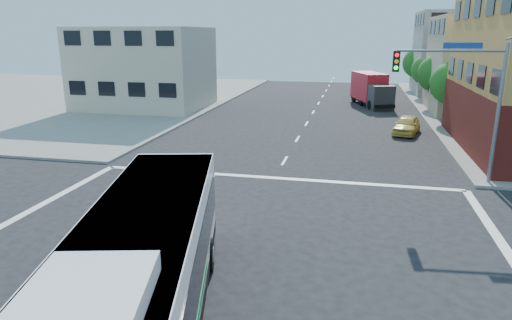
# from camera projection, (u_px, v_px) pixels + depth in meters

# --- Properties ---
(ground) EXTENTS (120.00, 120.00, 0.00)m
(ground) POSITION_uv_depth(u_px,v_px,m) (224.00, 263.00, 15.26)
(ground) COLOR black
(ground) RESTS_ON ground
(sidewalk_nw) EXTENTS (50.00, 50.00, 0.15)m
(sidewalk_nw) POSITION_uv_depth(u_px,v_px,m) (28.00, 96.00, 55.41)
(sidewalk_nw) COLOR gray
(sidewalk_nw) RESTS_ON ground
(building_east_near) EXTENTS (12.06, 10.06, 9.00)m
(building_east_near) POSITION_uv_depth(u_px,v_px,m) (500.00, 66.00, 42.51)
(building_east_near) COLOR tan
(building_east_near) RESTS_ON ground
(building_east_far) EXTENTS (12.06, 10.06, 10.00)m
(building_east_far) POSITION_uv_depth(u_px,v_px,m) (468.00, 54.00, 55.55)
(building_east_far) COLOR #ACACA6
(building_east_far) RESTS_ON ground
(building_west) EXTENTS (12.06, 10.06, 8.00)m
(building_west) POSITION_uv_depth(u_px,v_px,m) (145.00, 68.00, 45.92)
(building_west) COLOR beige
(building_west) RESTS_ON ground
(signal_mast_ne) EXTENTS (7.91, 1.13, 8.07)m
(signal_mast_ne) POSITION_uv_depth(u_px,v_px,m) (464.00, 85.00, 22.04)
(signal_mast_ne) COLOR slate
(signal_mast_ne) RESTS_ON ground
(street_tree_a) EXTENTS (3.60, 3.60, 5.53)m
(street_tree_a) POSITION_uv_depth(u_px,v_px,m) (454.00, 81.00, 38.11)
(street_tree_a) COLOR #3D2916
(street_tree_a) RESTS_ON ground
(street_tree_b) EXTENTS (3.80, 3.80, 5.79)m
(street_tree_b) POSITION_uv_depth(u_px,v_px,m) (438.00, 71.00, 45.59)
(street_tree_b) COLOR #3D2916
(street_tree_b) RESTS_ON ground
(street_tree_c) EXTENTS (3.40, 3.40, 5.29)m
(street_tree_c) POSITION_uv_depth(u_px,v_px,m) (427.00, 68.00, 53.20)
(street_tree_c) COLOR #3D2916
(street_tree_c) RESTS_ON ground
(street_tree_d) EXTENTS (4.00, 4.00, 6.03)m
(street_tree_d) POSITION_uv_depth(u_px,v_px,m) (419.00, 61.00, 60.62)
(street_tree_d) COLOR #3D2916
(street_tree_d) RESTS_ON ground
(transit_bus) EXTENTS (5.57, 12.78, 3.70)m
(transit_bus) POSITION_uv_depth(u_px,v_px,m) (139.00, 287.00, 10.43)
(transit_bus) COLOR black
(transit_bus) RESTS_ON ground
(box_truck) EXTENTS (4.50, 7.83, 3.39)m
(box_truck) POSITION_uv_depth(u_px,v_px,m) (372.00, 90.00, 47.96)
(box_truck) COLOR #292A2F
(box_truck) RESTS_ON ground
(parked_car) EXTENTS (2.60, 4.35, 1.39)m
(parked_car) POSITION_uv_depth(u_px,v_px,m) (407.00, 125.00, 34.64)
(parked_car) COLOR #E3CC56
(parked_car) RESTS_ON ground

